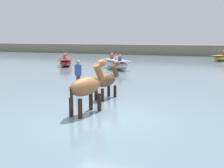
% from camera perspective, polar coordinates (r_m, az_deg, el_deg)
% --- Properties ---
extents(ground_plane, '(120.00, 120.00, 0.00)m').
position_cam_1_polar(ground_plane, '(8.75, -1.67, -8.83)').
color(ground_plane, '#666051').
extents(water_surface, '(90.00, 90.00, 0.38)m').
position_cam_1_polar(water_surface, '(18.07, 11.74, 0.94)').
color(water_surface, slate).
rests_on(water_surface, ground).
extents(horse_lead_chestnut, '(0.69, 1.85, 2.00)m').
position_cam_1_polar(horse_lead_chestnut, '(8.86, -4.96, -0.73)').
color(horse_lead_chestnut, brown).
rests_on(horse_lead_chestnut, ground).
extents(horse_trailing_bay, '(0.63, 1.64, 1.78)m').
position_cam_1_polar(horse_trailing_bay, '(11.08, -1.07, 0.57)').
color(horse_trailing_bay, brown).
rests_on(horse_trailing_bay, ground).
extents(boat_mid_channel, '(2.38, 3.23, 1.06)m').
position_cam_1_polar(boat_mid_channel, '(24.58, -9.14, 4.29)').
color(boat_mid_channel, '#BC382D').
rests_on(boat_mid_channel, water_surface).
extents(boat_far_offshore, '(2.33, 3.05, 1.06)m').
position_cam_1_polar(boat_far_offshore, '(31.79, 21.08, 4.84)').
color(boat_far_offshore, gold).
rests_on(boat_far_offshore, water_surface).
extents(boat_mid_outer, '(3.39, 3.52, 1.16)m').
position_cam_1_polar(boat_mid_outer, '(21.83, 0.87, 3.94)').
color(boat_mid_outer, silver).
rests_on(boat_mid_outer, water_surface).
extents(person_wading_close, '(0.37, 0.31, 1.63)m').
position_cam_1_polar(person_wading_close, '(14.24, -6.71, 1.66)').
color(person_wading_close, '#383842').
rests_on(person_wading_close, ground).
extents(far_shoreline, '(80.00, 2.40, 1.79)m').
position_cam_1_polar(far_shoreline, '(40.16, 18.22, 6.06)').
color(far_shoreline, gray).
rests_on(far_shoreline, ground).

